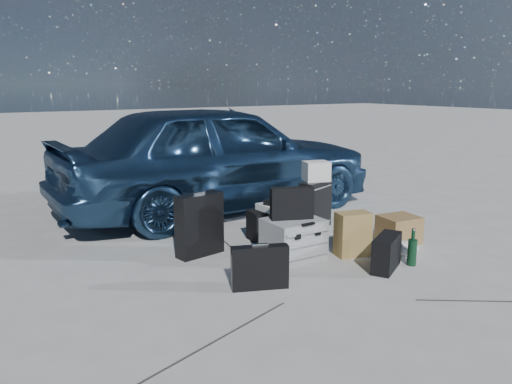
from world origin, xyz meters
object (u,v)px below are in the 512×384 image
car (218,156)px  suitcase_right (315,205)px  cardboard_box (399,229)px  briefcase (260,267)px  duffel_bag (278,224)px  pelican_case (293,238)px  suitcase_left (199,225)px  green_bottle (412,248)px

car → suitcase_right: size_ratio=7.52×
car → cardboard_box: car is taller
briefcase → duffel_bag: size_ratio=0.73×
briefcase → suitcase_right: size_ratio=0.83×
suitcase_right → duffel_bag: 0.59m
pelican_case → briefcase: (-0.69, -0.47, -0.01)m
pelican_case → briefcase: pelican_case is taller
pelican_case → suitcase_right: size_ratio=0.93×
suitcase_right → duffel_bag: suitcase_right is taller
pelican_case → suitcase_left: bearing=143.3°
suitcase_left → suitcase_right: 1.55m
pelican_case → duffel_bag: size_ratio=0.81×
car → pelican_case: bearing=171.9°
suitcase_right → briefcase: bearing=-164.1°
suitcase_right → duffel_bag: size_ratio=0.87×
briefcase → cardboard_box: (1.92, 0.24, -0.04)m
pelican_case → duffel_bag: bearing=68.5°
car → pelican_case: size_ratio=8.08×
pelican_case → green_bottle: size_ratio=1.56×
suitcase_right → cardboard_box: size_ratio=1.48×
car → suitcase_right: (0.53, -1.38, -0.44)m
car → briefcase: (-0.97, -2.51, -0.54)m
pelican_case → suitcase_right: (0.81, 0.66, 0.09)m
car → green_bottle: 2.91m
suitcase_left → car: bearing=45.9°
suitcase_left → duffel_bag: (0.97, 0.04, -0.15)m
suitcase_right → cardboard_box: 0.99m
car → suitcase_left: bearing=145.5°
pelican_case → cardboard_box: bearing=-10.4°
suitcase_right → green_bottle: size_ratio=1.67×
briefcase → suitcase_left: suitcase_left is taller
car → suitcase_left: car is taller
cardboard_box → green_bottle: bearing=-128.3°
duffel_bag → pelican_case: bearing=-104.4°
car → cardboard_box: 2.53m
suitcase_left → briefcase: bearing=-97.4°
green_bottle → briefcase: bearing=168.4°
suitcase_left → cardboard_box: size_ratio=1.61×
pelican_case → green_bottle: 1.11m
briefcase → suitcase_right: (1.50, 1.13, 0.10)m
car → pelican_case: car is taller
suitcase_left → duffel_bag: bearing=-7.2°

